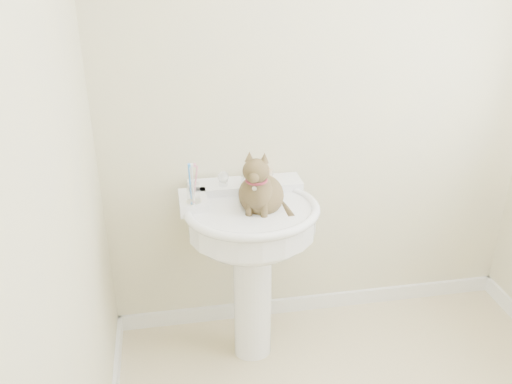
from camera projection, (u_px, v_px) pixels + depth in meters
name	position (u px, v px, depth m)	size (l,w,h in m)	color
wall_back	(325.00, 98.00, 2.61)	(2.20, 0.00, 2.50)	beige
wall_left	(49.00, 227.00, 1.46)	(0.00, 2.20, 2.50)	beige
baseboard_back	(314.00, 302.00, 3.12)	(2.20, 0.02, 0.09)	white
pedestal_sink	(251.00, 236.00, 2.53)	(0.64, 0.62, 0.88)	white
faucet	(246.00, 177.00, 2.57)	(0.28, 0.12, 0.14)	silver
soap_bar	(263.00, 174.00, 2.68)	(0.09, 0.06, 0.03)	orange
toothbrush_cup	(193.00, 193.00, 2.40)	(0.07, 0.07, 0.19)	silver
cat	(261.00, 191.00, 2.43)	(0.23, 0.28, 0.42)	brown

